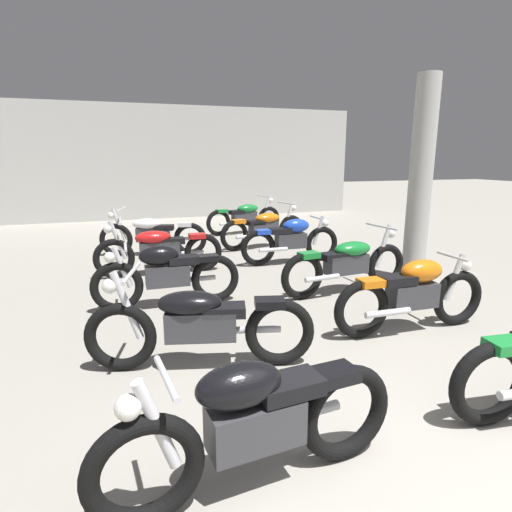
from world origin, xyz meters
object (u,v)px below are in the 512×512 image
(motorcycle_right_row_4, at_px, (264,227))
(motorcycle_left_row_3, at_px, (159,249))
(motorcycle_left_row_4, at_px, (152,234))
(motorcycle_right_row_5, at_px, (245,216))
(motorcycle_left_row_0, at_px, (254,421))
(support_pillar, at_px, (420,182))
(motorcycle_right_row_2, at_px, (347,263))
(motorcycle_left_row_2, at_px, (167,274))
(motorcycle_right_row_3, at_px, (291,239))
(motorcycle_left_row_1, at_px, (199,323))
(motorcycle_right_row_1, at_px, (413,293))

(motorcycle_right_row_4, bearing_deg, motorcycle_left_row_3, -147.62)
(motorcycle_left_row_4, bearing_deg, motorcycle_right_row_4, 0.81)
(motorcycle_right_row_5, bearing_deg, motorcycle_left_row_0, -106.64)
(support_pillar, height_order, motorcycle_left_row_4, support_pillar)
(motorcycle_left_row_0, xyz_separation_m, motorcycle_right_row_5, (2.55, 8.52, -0.01))
(motorcycle_left_row_4, distance_m, motorcycle_right_row_2, 4.24)
(motorcycle_left_row_2, bearing_deg, motorcycle_left_row_4, 88.32)
(motorcycle_left_row_4, relative_size, motorcycle_right_row_3, 1.08)
(motorcycle_left_row_1, relative_size, motorcycle_left_row_3, 0.98)
(motorcycle_left_row_1, distance_m, motorcycle_left_row_2, 1.83)
(motorcycle_right_row_1, xyz_separation_m, motorcycle_right_row_3, (-0.05, 3.43, 0.00))
(motorcycle_left_row_0, relative_size, motorcycle_left_row_3, 0.91)
(motorcycle_right_row_1, bearing_deg, motorcycle_left_row_4, 116.70)
(motorcycle_right_row_2, height_order, motorcycle_right_row_5, same)
(motorcycle_right_row_1, height_order, motorcycle_right_row_2, motorcycle_right_row_2)
(motorcycle_left_row_1, xyz_separation_m, motorcycle_right_row_4, (2.45, 5.06, 0.00))
(support_pillar, xyz_separation_m, motorcycle_left_row_4, (-3.90, 3.17, -1.15))
(motorcycle_left_row_0, bearing_deg, motorcycle_right_row_2, 52.06)
(motorcycle_left_row_3, relative_size, motorcycle_right_row_3, 1.10)
(motorcycle_left_row_4, height_order, motorcycle_right_row_4, same)
(motorcycle_right_row_3, distance_m, motorcycle_right_row_5, 3.39)
(motorcycle_left_row_1, relative_size, motorcycle_left_row_2, 1.08)
(motorcycle_left_row_2, bearing_deg, motorcycle_right_row_4, 51.95)
(support_pillar, bearing_deg, motorcycle_left_row_1, -154.59)
(motorcycle_left_row_0, relative_size, motorcycle_right_row_3, 1.00)
(motorcycle_right_row_3, distance_m, motorcycle_right_row_4, 1.54)
(motorcycle_left_row_2, bearing_deg, motorcycle_left_row_0, -88.38)
(motorcycle_left_row_1, height_order, motorcycle_right_row_2, same)
(motorcycle_right_row_2, xyz_separation_m, motorcycle_right_row_3, (-0.08, 1.91, 0.01))
(motorcycle_right_row_5, bearing_deg, support_pillar, -75.05)
(motorcycle_right_row_3, bearing_deg, motorcycle_right_row_5, 88.09)
(motorcycle_right_row_2, bearing_deg, motorcycle_right_row_5, 89.61)
(motorcycle_right_row_2, bearing_deg, motorcycle_left_row_2, 175.29)
(motorcycle_left_row_3, bearing_deg, motorcycle_right_row_2, -36.67)
(motorcycle_left_row_0, xyz_separation_m, motorcycle_left_row_4, (-0.00, 6.64, -0.01))
(motorcycle_left_row_1, distance_m, motorcycle_left_row_3, 3.50)
(support_pillar, relative_size, motorcycle_left_row_2, 1.62)
(motorcycle_right_row_2, bearing_deg, motorcycle_left_row_3, 143.33)
(motorcycle_right_row_4, bearing_deg, motorcycle_left_row_1, -115.80)
(motorcycle_left_row_0, distance_m, motorcycle_left_row_4, 6.64)
(motorcycle_left_row_3, bearing_deg, motorcycle_left_row_2, -92.37)
(motorcycle_left_row_0, height_order, motorcycle_right_row_2, motorcycle_right_row_2)
(motorcycle_left_row_0, bearing_deg, motorcycle_left_row_3, 90.31)
(motorcycle_left_row_0, xyz_separation_m, motorcycle_right_row_2, (2.51, 3.22, -0.01))
(motorcycle_right_row_1, distance_m, motorcycle_right_row_5, 6.82)
(motorcycle_left_row_3, bearing_deg, motorcycle_right_row_5, 52.94)
(support_pillar, xyz_separation_m, motorcycle_right_row_1, (-1.42, -1.76, -1.14))
(support_pillar, relative_size, motorcycle_right_row_2, 1.48)
(motorcycle_left_row_4, xyz_separation_m, motorcycle_right_row_5, (2.55, 1.88, 0.00))
(motorcycle_right_row_3, bearing_deg, motorcycle_left_row_4, 148.30)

